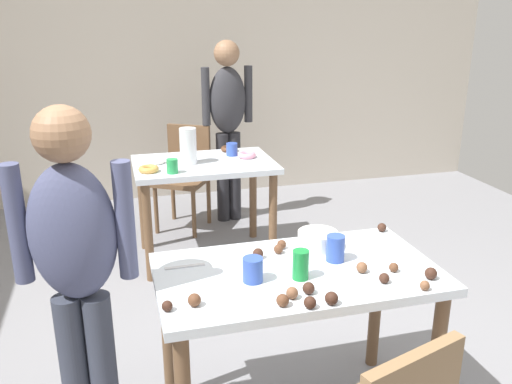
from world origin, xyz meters
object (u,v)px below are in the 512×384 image
object	(u,v)px
dining_table_near	(297,294)
person_adult_far	(228,115)
pitcher_far	(188,146)
chair_far_table	(185,170)
mixing_bowl	(318,240)
dining_table_far	(204,178)
soda_can	(301,265)
person_girl_near	(77,265)

from	to	relation	value
dining_table_near	person_adult_far	xyz separation A→B (m)	(0.26, 2.53, 0.31)
dining_table_near	pitcher_far	world-z (taller)	pitcher_far
chair_far_table	mixing_bowl	distance (m)	2.34
mixing_bowl	pitcher_far	world-z (taller)	pitcher_far
dining_table_far	chair_far_table	world-z (taller)	chair_far_table
pitcher_far	mixing_bowl	bearing A→B (deg)	-77.48
chair_far_table	person_adult_far	distance (m)	0.59
soda_can	pitcher_far	world-z (taller)	pitcher_far
person_girl_near	soda_can	xyz separation A→B (m)	(0.85, -0.08, -0.07)
chair_far_table	mixing_bowl	size ratio (longest dim) A/B	4.76
person_girl_near	mixing_bowl	xyz separation A→B (m)	(1.03, 0.18, -0.09)
dining_table_far	pitcher_far	bearing A→B (deg)	-169.59
chair_far_table	person_girl_near	size ratio (longest dim) A/B	0.59
person_girl_near	person_adult_far	bearing A→B (deg)	65.94
chair_far_table	soda_can	size ratio (longest dim) A/B	7.13
person_girl_near	mixing_bowl	world-z (taller)	person_girl_near
soda_can	pitcher_far	bearing A→B (deg)	95.47
person_adult_far	dining_table_near	bearing A→B (deg)	-95.81
person_adult_far	soda_can	xyz separation A→B (m)	(-0.27, -2.61, -0.13)
person_adult_far	pitcher_far	world-z (taller)	person_adult_far
dining_table_far	pitcher_far	world-z (taller)	pitcher_far
dining_table_far	mixing_bowl	bearing A→B (deg)	-81.45
dining_table_near	person_girl_near	world-z (taller)	person_girl_near
pitcher_far	soda_can	bearing A→B (deg)	-84.53
person_adult_far	soda_can	size ratio (longest dim) A/B	12.85
chair_far_table	soda_can	bearing A→B (deg)	-87.42
person_girl_near	person_adult_far	distance (m)	2.76
mixing_bowl	soda_can	size ratio (longest dim) A/B	1.50
dining_table_near	person_adult_far	size ratio (longest dim) A/B	0.75
chair_far_table	person_adult_far	world-z (taller)	person_adult_far
chair_far_table	pitcher_far	distance (m)	0.80
person_girl_near	person_adult_far	size ratio (longest dim) A/B	0.94
chair_far_table	person_girl_near	world-z (taller)	person_girl_near
dining_table_near	person_girl_near	bearing A→B (deg)	179.41
person_girl_near	mixing_bowl	distance (m)	1.05
person_girl_near	soda_can	size ratio (longest dim) A/B	12.10
dining_table_far	soda_can	bearing A→B (deg)	-87.97
person_adult_far	mixing_bowl	xyz separation A→B (m)	(-0.10, -2.35, -0.16)
dining_table_far	chair_far_table	distance (m)	0.70
dining_table_far	person_girl_near	world-z (taller)	person_girl_near
person_girl_near	mixing_bowl	bearing A→B (deg)	9.68
mixing_bowl	soda_can	distance (m)	0.32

